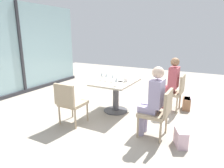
# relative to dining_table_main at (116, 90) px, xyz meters

# --- Properties ---
(ground_plane) EXTENTS (12.00, 12.00, 0.00)m
(ground_plane) POSITION_rel_dining_table_main_xyz_m (0.00, 0.00, -0.52)
(ground_plane) COLOR #A89E8E
(window_wall_backdrop) EXTENTS (4.69, 0.10, 2.70)m
(window_wall_backdrop) POSITION_rel_dining_table_main_xyz_m (0.00, 3.20, 0.69)
(window_wall_backdrop) COLOR #93B7BC
(window_wall_backdrop) RESTS_ON ground_plane
(dining_table_main) EXTENTS (1.13, 0.82, 0.73)m
(dining_table_main) POSITION_rel_dining_table_main_xyz_m (0.00, 0.00, 0.00)
(dining_table_main) COLOR #BCB29E
(dining_table_main) RESTS_ON ground_plane
(chair_front_right) EXTENTS (0.46, 0.50, 0.87)m
(chair_front_right) POSITION_rel_dining_table_main_xyz_m (0.71, -1.20, -0.03)
(chair_front_right) COLOR tan
(chair_front_right) RESTS_ON ground_plane
(chair_front_left) EXTENTS (0.46, 0.50, 0.87)m
(chair_front_left) POSITION_rel_dining_table_main_xyz_m (-0.71, -1.20, -0.03)
(chair_front_left) COLOR tan
(chair_front_left) RESTS_ON ground_plane
(chair_far_left) EXTENTS (0.50, 0.46, 0.87)m
(chair_far_left) POSITION_rel_dining_table_main_xyz_m (-1.07, 0.47, -0.03)
(chair_far_left) COLOR tan
(chair_far_left) RESTS_ON ground_plane
(person_front_right) EXTENTS (0.34, 0.39, 1.26)m
(person_front_right) POSITION_rel_dining_table_main_xyz_m (0.71, -1.09, 0.18)
(person_front_right) COLOR #B24C56
(person_front_right) RESTS_ON ground_plane
(person_front_left) EXTENTS (0.34, 0.39, 1.26)m
(person_front_left) POSITION_rel_dining_table_main_xyz_m (-0.71, -1.09, 0.18)
(person_front_left) COLOR #9E93B7
(person_front_left) RESTS_ON ground_plane
(wine_glass_0) EXTENTS (0.07, 0.07, 0.18)m
(wine_glass_0) POSITION_rel_dining_table_main_xyz_m (-0.09, 0.19, 0.34)
(wine_glass_0) COLOR silver
(wine_glass_0) RESTS_ON dining_table_main
(wine_glass_1) EXTENTS (0.07, 0.07, 0.18)m
(wine_glass_1) POSITION_rel_dining_table_main_xyz_m (-0.13, 0.01, 0.34)
(wine_glass_1) COLOR silver
(wine_glass_1) RESTS_ON dining_table_main
(wine_glass_2) EXTENTS (0.07, 0.07, 0.18)m
(wine_glass_2) POSITION_rel_dining_table_main_xyz_m (-0.37, -0.20, 0.34)
(wine_glass_2) COLOR silver
(wine_glass_2) RESTS_ON dining_table_main
(wine_glass_3) EXTENTS (0.07, 0.07, 0.18)m
(wine_glass_3) POSITION_rel_dining_table_main_xyz_m (-0.04, 0.34, 0.34)
(wine_glass_3) COLOR silver
(wine_glass_3) RESTS_ON dining_table_main
(coffee_cup) EXTENTS (0.08, 0.08, 0.09)m
(coffee_cup) POSITION_rel_dining_table_main_xyz_m (0.05, -0.23, 0.25)
(coffee_cup) COLOR white
(coffee_cup) RESTS_ON dining_table_main
(cell_phone_on_table) EXTENTS (0.08, 0.15, 0.01)m
(cell_phone_on_table) POSITION_rel_dining_table_main_xyz_m (0.02, -0.08, 0.21)
(cell_phone_on_table) COLOR black
(cell_phone_on_table) RESTS_ON dining_table_main
(handbag_0) EXTENTS (0.31, 0.19, 0.28)m
(handbag_0) POSITION_rel_dining_table_main_xyz_m (0.93, -1.48, -0.38)
(handbag_0) COLOR beige
(handbag_0) RESTS_ON ground_plane
(handbag_1) EXTENTS (0.34, 0.27, 0.28)m
(handbag_1) POSITION_rel_dining_table_main_xyz_m (-0.83, -1.62, -0.38)
(handbag_1) COLOR beige
(handbag_1) RESTS_ON ground_plane
(handbag_2) EXTENTS (0.33, 0.22, 0.28)m
(handbag_2) POSITION_rel_dining_table_main_xyz_m (0.91, -1.46, -0.38)
(handbag_2) COLOR #A3704C
(handbag_2) RESTS_ON ground_plane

